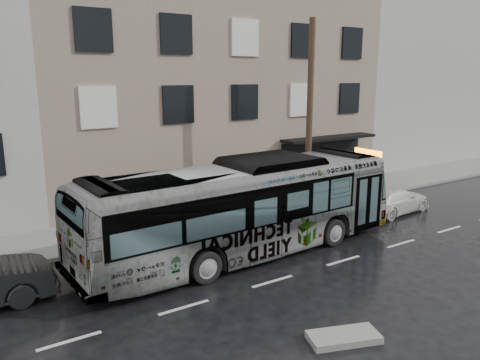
# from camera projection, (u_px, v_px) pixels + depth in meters

# --- Properties ---
(ground) EXTENTS (120.00, 120.00, 0.00)m
(ground) POSITION_uv_depth(u_px,v_px,m) (232.00, 257.00, 17.25)
(ground) COLOR black
(ground) RESTS_ON ground
(sidewalk) EXTENTS (90.00, 3.60, 0.15)m
(sidewalk) POSITION_uv_depth(u_px,v_px,m) (174.00, 221.00, 21.24)
(sidewalk) COLOR gray
(sidewalk) RESTS_ON ground
(building_taupe) EXTENTS (20.00, 12.00, 11.00)m
(building_taupe) POSITION_uv_depth(u_px,v_px,m) (191.00, 93.00, 29.09)
(building_taupe) COLOR gray
(building_taupe) RESTS_ON ground
(building_filler) EXTENTS (18.00, 12.00, 12.00)m
(building_filler) POSITION_uv_depth(u_px,v_px,m) (393.00, 82.00, 39.10)
(building_filler) COLOR #A4A39B
(building_filler) RESTS_ON ground
(utility_pole_front) EXTENTS (0.30, 0.30, 9.00)m
(utility_pole_front) POSITION_uv_depth(u_px,v_px,m) (310.00, 116.00, 22.39)
(utility_pole_front) COLOR #4F3827
(utility_pole_front) RESTS_ON sidewalk
(sign_post) EXTENTS (0.06, 0.06, 2.40)m
(sign_post) POSITION_uv_depth(u_px,v_px,m) (324.00, 180.00, 23.70)
(sign_post) COLOR slate
(sign_post) RESTS_ON sidewalk
(bus) EXTENTS (12.91, 3.55, 3.56)m
(bus) POSITION_uv_depth(u_px,v_px,m) (244.00, 208.00, 17.16)
(bus) COLOR #B2B2B2
(bus) RESTS_ON ground
(white_sedan) EXTENTS (4.56, 2.21, 1.28)m
(white_sedan) POSITION_uv_depth(u_px,v_px,m) (393.00, 200.00, 22.71)
(white_sedan) COLOR silver
(white_sedan) RESTS_ON ground
(slush_pile) EXTENTS (1.96, 1.36, 0.18)m
(slush_pile) POSITION_uv_depth(u_px,v_px,m) (344.00, 337.00, 11.81)
(slush_pile) COLOR #9B9993
(slush_pile) RESTS_ON ground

